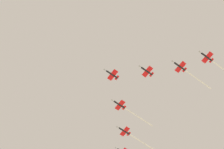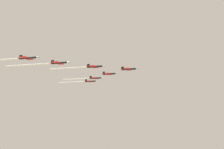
% 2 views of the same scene
% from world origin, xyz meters
% --- Properties ---
extents(jet_lead, '(12.80, 9.83, 2.68)m').
position_xyz_m(jet_lead, '(9.24, 7.33, 219.87)').
color(jet_lead, black).
extents(jet_port_inner, '(12.80, 9.83, 2.68)m').
position_xyz_m(jet_port_inner, '(21.45, -15.38, 220.34)').
color(jet_port_inner, black).
extents(jet_starboard_inner, '(37.97, 16.48, 2.68)m').
position_xyz_m(jet_starboard_inner, '(41.02, 13.75, 219.39)').
color(jet_starboard_inner, black).
extents(jet_port_outer, '(36.15, 15.80, 2.68)m').
position_xyz_m(jet_port_outer, '(38.84, -40.01, 220.39)').
color(jet_port_outer, black).
extents(jet_starboard_outer, '(43.21, 18.42, 2.68)m').
position_xyz_m(jet_starboard_outer, '(65.29, 22.95, 219.33)').
color(jet_starboard_outer, black).
extents(jet_center_rear, '(38.59, 16.71, 2.68)m').
position_xyz_m(jet_center_rear, '(44.15, -60.16, 220.47)').
color(jet_center_rear, black).
extents(jet_port_trail, '(39.26, 16.95, 2.68)m').
position_xyz_m(jet_port_trail, '(79.94, 35.72, 219.25)').
color(jet_port_trail, black).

